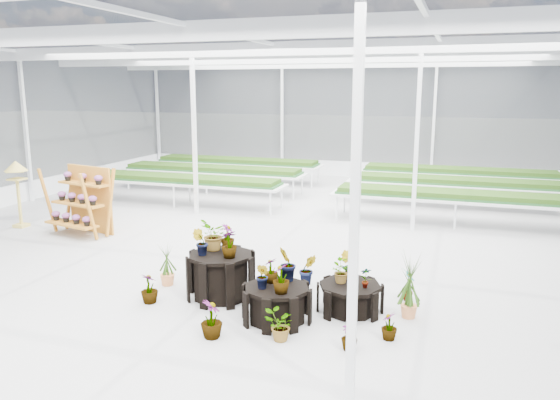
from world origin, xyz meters
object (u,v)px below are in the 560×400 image
(bird_table, at_px, (18,194))
(plinth_tall, at_px, (221,276))
(shelf_rack, at_px, (79,202))
(plinth_mid, at_px, (277,304))
(plinth_low, at_px, (350,298))

(bird_table, bearing_deg, plinth_tall, -9.03)
(plinth_tall, relative_size, shelf_rack, 0.69)
(plinth_tall, xyz_separation_m, shelf_rack, (-4.95, 2.64, 0.44))
(shelf_rack, distance_m, bird_table, 1.95)
(plinth_tall, height_order, plinth_mid, plinth_tall)
(plinth_low, distance_m, shelf_rack, 7.61)
(plinth_mid, xyz_separation_m, plinth_low, (1.00, 0.70, -0.05))
(plinth_mid, distance_m, shelf_rack, 6.97)
(plinth_mid, relative_size, plinth_low, 1.02)
(plinth_tall, bearing_deg, bird_table, 158.10)
(bird_table, bearing_deg, shelf_rack, 8.94)
(plinth_low, bearing_deg, plinth_tall, -177.40)
(shelf_rack, xyz_separation_m, bird_table, (-1.95, 0.13, 0.04))
(plinth_mid, height_order, bird_table, bird_table)
(plinth_tall, bearing_deg, plinth_low, 2.60)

